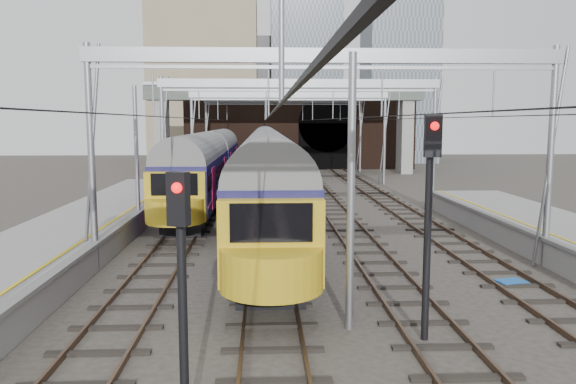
{
  "coord_description": "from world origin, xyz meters",
  "views": [
    {
      "loc": [
        -2.19,
        -11.86,
        5.3
      ],
      "look_at": [
        -1.17,
        11.37,
        2.4
      ],
      "focal_mm": 35.0,
      "sensor_mm": 36.0,
      "label": 1
    }
  ],
  "objects_px": {
    "signal_near_left": "(181,277)",
    "signal_near_centre": "(429,203)",
    "train_main": "(266,155)",
    "train_second": "(209,163)"
  },
  "relations": [
    {
      "from": "signal_near_left",
      "to": "signal_near_centre",
      "type": "xyz_separation_m",
      "value": [
        5.23,
        4.39,
        0.51
      ]
    },
    {
      "from": "train_main",
      "to": "signal_near_left",
      "type": "distance_m",
      "value": 38.55
    },
    {
      "from": "train_main",
      "to": "signal_near_centre",
      "type": "relative_size",
      "value": 12.05
    },
    {
      "from": "signal_near_centre",
      "to": "train_main",
      "type": "bearing_deg",
      "value": 100.14
    },
    {
      "from": "train_main",
      "to": "train_second",
      "type": "distance_m",
      "value": 8.51
    },
    {
      "from": "train_second",
      "to": "signal_near_centre",
      "type": "bearing_deg",
      "value": -73.79
    },
    {
      "from": "train_main",
      "to": "signal_near_centre",
      "type": "height_order",
      "value": "signal_near_centre"
    },
    {
      "from": "signal_near_left",
      "to": "train_second",
      "type": "bearing_deg",
      "value": 116.02
    },
    {
      "from": "train_second",
      "to": "signal_near_left",
      "type": "distance_m",
      "value": 31.12
    },
    {
      "from": "train_main",
      "to": "signal_near_centre",
      "type": "distance_m",
      "value": 34.34
    }
  ]
}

